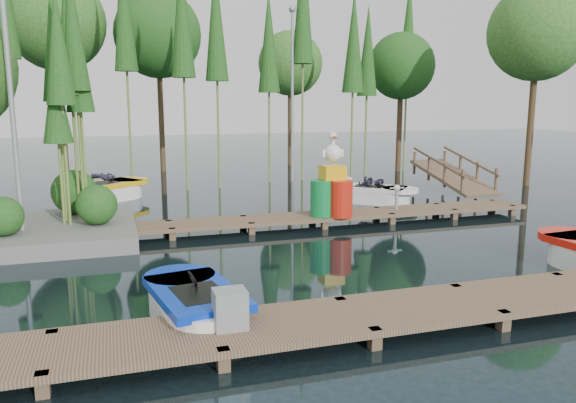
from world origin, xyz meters
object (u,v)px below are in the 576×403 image
object	(u,v)px
drum_cluster	(334,191)
boat_yellow_far	(108,191)
boat_blue	(195,306)
utility_cabinet	(230,309)
yellow_barrel	(336,198)

from	to	relation	value
drum_cluster	boat_yellow_far	bearing A→B (deg)	134.50
boat_blue	drum_cluster	xyz separation A→B (m)	(4.67, 5.74, 0.71)
boat_blue	utility_cabinet	distance (m)	1.20
utility_cabinet	drum_cluster	size ratio (longest dim) A/B	0.24
yellow_barrel	utility_cabinet	bearing A→B (deg)	-122.51
boat_yellow_far	yellow_barrel	xyz separation A→B (m)	(6.10, -5.92, 0.42)
boat_yellow_far	drum_cluster	world-z (taller)	drum_cluster
boat_blue	boat_yellow_far	bearing A→B (deg)	86.50
boat_blue	yellow_barrel	bearing A→B (deg)	41.07
utility_cabinet	boat_blue	bearing A→B (deg)	106.91
boat_yellow_far	utility_cabinet	distance (m)	13.03
boat_blue	utility_cabinet	size ratio (longest dim) A/B	5.02
boat_blue	yellow_barrel	size ratio (longest dim) A/B	3.22
drum_cluster	utility_cabinet	bearing A→B (deg)	-122.37
boat_blue	drum_cluster	bearing A→B (deg)	41.04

